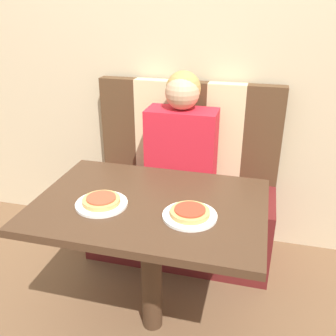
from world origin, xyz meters
The scene contains 10 objects.
ground_plane centered at (0.00, 0.00, 0.00)m, with size 12.00×12.00×0.00m, color brown.
wall_back centered at (0.00, 0.92, 1.30)m, with size 7.00×0.05×2.60m.
booth_seat centered at (0.00, 0.63, 0.23)m, with size 1.12×0.47×0.47m.
booth_backrest centered at (0.00, 0.82, 0.77)m, with size 1.12×0.08×0.61m.
dining_table centered at (0.00, 0.00, 0.62)m, with size 1.00×0.70×0.71m.
person centered at (0.00, 0.63, 0.80)m, with size 0.40×0.22×0.70m.
plate_left centered at (-0.19, -0.08, 0.72)m, with size 0.22×0.22×0.01m.
plate_right centered at (0.19, -0.08, 0.72)m, with size 0.22×0.22×0.01m.
pizza_left centered at (-0.19, -0.08, 0.74)m, with size 0.16×0.16×0.03m.
pizza_right centered at (0.19, -0.08, 0.74)m, with size 0.16×0.16×0.03m.
Camera 1 is at (0.43, -1.35, 1.52)m, focal length 40.00 mm.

